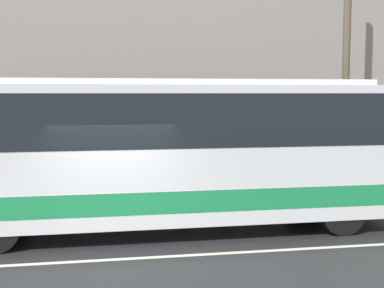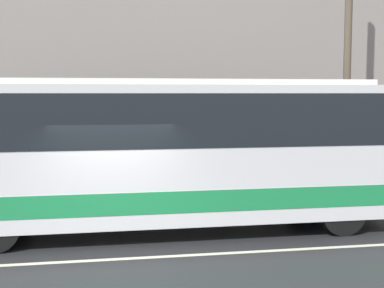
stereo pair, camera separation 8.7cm
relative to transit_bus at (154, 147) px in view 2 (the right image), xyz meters
The scene contains 7 objects.
ground_plane 2.91m from the transit_bus, 116.24° to the right, with size 60.00×60.00×0.00m, color #262628.
sidewalk 4.13m from the transit_bus, 105.12° to the left, with size 60.00×3.07×0.18m.
building_facade 6.01m from the transit_bus, 100.42° to the left, with size 60.00×0.35×9.72m.
lane_stripe 2.91m from the transit_bus, 116.24° to the right, with size 54.00×0.14×0.01m.
transit_bus is the anchor object (origin of this frame).
utility_pole_near 6.88m from the transit_bus, 23.09° to the left, with size 0.22×0.22×8.87m.
pedestrian_waiting 5.10m from the transit_bus, 119.30° to the left, with size 0.36×0.36×1.68m.
Camera 2 is at (-0.30, -9.90, 3.11)m, focal length 50.00 mm.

